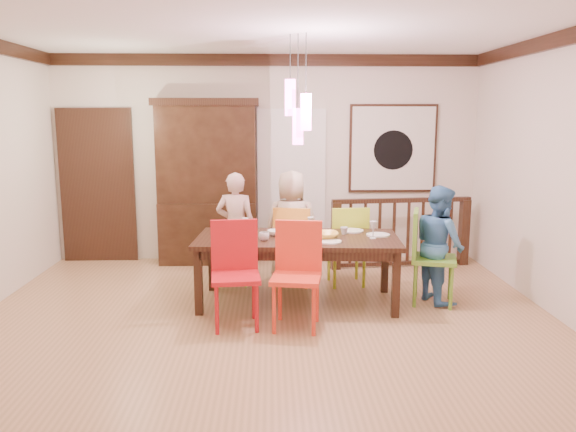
{
  "coord_description": "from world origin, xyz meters",
  "views": [
    {
      "loc": [
        0.05,
        -5.53,
        2.06
      ],
      "look_at": [
        0.24,
        0.54,
        0.97
      ],
      "focal_mm": 35.0,
      "sensor_mm": 36.0,
      "label": 1
    }
  ],
  "objects_px": {
    "person_far_left": "(236,227)",
    "person_far_mid": "(292,226)",
    "dining_table": "(297,244)",
    "chair_far_left": "(233,247)",
    "china_hutch": "(207,182)",
    "chair_end_right": "(434,251)",
    "balustrade": "(401,231)",
    "person_end_right": "(439,244)"
  },
  "relations": [
    {
      "from": "person_far_left",
      "to": "person_far_mid",
      "type": "bearing_deg",
      "value": -172.25
    },
    {
      "from": "dining_table",
      "to": "chair_far_left",
      "type": "distance_m",
      "value": 1.07
    },
    {
      "from": "china_hutch",
      "to": "person_far_left",
      "type": "distance_m",
      "value": 1.12
    },
    {
      "from": "chair_end_right",
      "to": "person_far_left",
      "type": "height_order",
      "value": "person_far_left"
    },
    {
      "from": "dining_table",
      "to": "chair_end_right",
      "type": "distance_m",
      "value": 1.51
    },
    {
      "from": "dining_table",
      "to": "chair_end_right",
      "type": "xyz_separation_m",
      "value": [
        1.51,
        -0.06,
        -0.07
      ]
    },
    {
      "from": "chair_far_left",
      "to": "china_hutch",
      "type": "relative_size",
      "value": 0.36
    },
    {
      "from": "dining_table",
      "to": "balustrade",
      "type": "relative_size",
      "value": 1.16
    },
    {
      "from": "chair_end_right",
      "to": "chair_far_left",
      "type": "bearing_deg",
      "value": 86.71
    },
    {
      "from": "chair_far_left",
      "to": "person_far_mid",
      "type": "distance_m",
      "value": 0.77
    },
    {
      "from": "dining_table",
      "to": "person_far_mid",
      "type": "bearing_deg",
      "value": 95.63
    },
    {
      "from": "chair_far_left",
      "to": "china_hutch",
      "type": "xyz_separation_m",
      "value": [
        -0.42,
        1.09,
        0.68
      ]
    },
    {
      "from": "chair_end_right",
      "to": "person_end_right",
      "type": "relative_size",
      "value": 0.79
    },
    {
      "from": "chair_far_left",
      "to": "person_end_right",
      "type": "xyz_separation_m",
      "value": [
        2.34,
        -0.71,
        0.18
      ]
    },
    {
      "from": "balustrade",
      "to": "person_far_mid",
      "type": "height_order",
      "value": "person_far_mid"
    },
    {
      "from": "china_hutch",
      "to": "dining_table",
      "type": "bearing_deg",
      "value": -57.18
    },
    {
      "from": "person_far_left",
      "to": "person_end_right",
      "type": "bearing_deg",
      "value": 168.09
    },
    {
      "from": "chair_far_left",
      "to": "china_hutch",
      "type": "bearing_deg",
      "value": -68.64
    },
    {
      "from": "china_hutch",
      "to": "balustrade",
      "type": "bearing_deg",
      "value": -7.39
    },
    {
      "from": "balustrade",
      "to": "person_far_mid",
      "type": "relative_size",
      "value": 1.4
    },
    {
      "from": "chair_far_left",
      "to": "person_far_left",
      "type": "height_order",
      "value": "person_far_left"
    },
    {
      "from": "chair_far_left",
      "to": "dining_table",
      "type": "bearing_deg",
      "value": 136.04
    },
    {
      "from": "dining_table",
      "to": "chair_far_left",
      "type": "xyz_separation_m",
      "value": [
        -0.75,
        0.73,
        -0.19
      ]
    },
    {
      "from": "person_far_left",
      "to": "person_far_mid",
      "type": "height_order",
      "value": "person_far_mid"
    },
    {
      "from": "china_hutch",
      "to": "chair_far_left",
      "type": "bearing_deg",
      "value": -68.85
    },
    {
      "from": "china_hutch",
      "to": "person_far_mid",
      "type": "distance_m",
      "value": 1.54
    },
    {
      "from": "china_hutch",
      "to": "balustrade",
      "type": "xyz_separation_m",
      "value": [
        2.67,
        -0.35,
        -0.65
      ]
    },
    {
      "from": "person_far_left",
      "to": "person_end_right",
      "type": "distance_m",
      "value": 2.47
    },
    {
      "from": "balustrade",
      "to": "chair_far_left",
      "type": "bearing_deg",
      "value": -167.69
    },
    {
      "from": "dining_table",
      "to": "person_far_left",
      "type": "height_order",
      "value": "person_far_left"
    },
    {
      "from": "person_far_left",
      "to": "person_end_right",
      "type": "height_order",
      "value": "person_far_left"
    },
    {
      "from": "dining_table",
      "to": "balustrade",
      "type": "distance_m",
      "value": 2.11
    },
    {
      "from": "person_far_left",
      "to": "person_far_mid",
      "type": "xyz_separation_m",
      "value": [
        0.7,
        -0.01,
        0.01
      ]
    },
    {
      "from": "chair_far_left",
      "to": "person_far_mid",
      "type": "relative_size",
      "value": 0.59
    },
    {
      "from": "person_far_left",
      "to": "chair_end_right",
      "type": "bearing_deg",
      "value": 165.49
    },
    {
      "from": "dining_table",
      "to": "person_far_left",
      "type": "bearing_deg",
      "value": 132.87
    },
    {
      "from": "dining_table",
      "to": "chair_end_right",
      "type": "bearing_deg",
      "value": 1.39
    },
    {
      "from": "person_far_mid",
      "to": "person_end_right",
      "type": "xyz_separation_m",
      "value": [
        1.61,
        -0.86,
        -0.05
      ]
    },
    {
      "from": "chair_far_left",
      "to": "person_far_mid",
      "type": "bearing_deg",
      "value": -167.62
    },
    {
      "from": "dining_table",
      "to": "china_hutch",
      "type": "relative_size",
      "value": 0.99
    },
    {
      "from": "china_hutch",
      "to": "person_end_right",
      "type": "height_order",
      "value": "china_hutch"
    },
    {
      "from": "dining_table",
      "to": "chair_far_left",
      "type": "relative_size",
      "value": 2.73
    }
  ]
}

